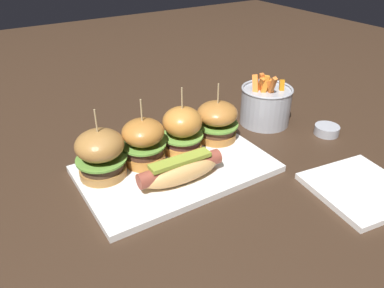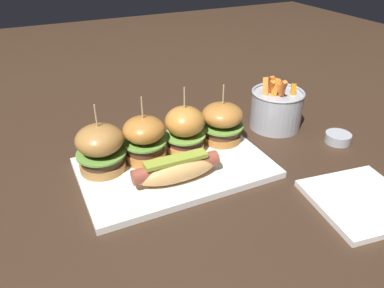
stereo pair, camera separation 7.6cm
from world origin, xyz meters
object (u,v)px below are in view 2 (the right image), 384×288
sauce_ramekin (338,138)px  slider_center_right (185,129)px  slider_far_right (222,122)px  hot_dog (176,169)px  fries_bucket (276,108)px  slider_center_left (144,139)px  side_plate (362,201)px  platter_main (175,168)px  slider_far_left (100,148)px

sauce_ramekin → slider_center_right: bearing=163.9°
slider_far_right → sauce_ramekin: bearing=-22.7°
slider_center_right → slider_far_right: bearing=3.3°
hot_dog → fries_bucket: (0.32, 0.12, 0.01)m
hot_dog → slider_center_left: bearing=106.5°
slider_far_right → slider_center_left: bearing=-179.1°
slider_center_right → slider_far_right: 0.09m
hot_dog → sauce_ramekin: (0.41, -0.01, -0.03)m
fries_bucket → side_plate: 0.32m
platter_main → side_plate: 0.36m
slider_far_right → sauce_ramekin: 0.28m
slider_far_right → side_plate: size_ratio=0.77×
fries_bucket → platter_main: bearing=-166.3°
side_plate → sauce_ramekin: bearing=56.4°
hot_dog → slider_center_right: 0.11m
slider_center_right → side_plate: slider_center_right is taller
sauce_ramekin → hot_dog: bearing=179.1°
hot_dog → sauce_ramekin: size_ratio=2.94×
slider_far_right → fries_bucket: size_ratio=0.98×
platter_main → slider_far_left: (-0.14, 0.05, 0.06)m
platter_main → hot_dog: (-0.02, -0.05, 0.03)m
hot_dog → slider_far_right: slider_far_right is taller
fries_bucket → slider_center_left: bearing=-175.8°
fries_bucket → slider_far_right: bearing=-172.1°
slider_center_right → fries_bucket: size_ratio=1.07×
slider_center_right → side_plate: (0.22, -0.29, -0.06)m
slider_center_right → fries_bucket: slider_center_right is taller
sauce_ramekin → side_plate: size_ratio=0.34×
platter_main → sauce_ramekin: 0.39m
platter_main → slider_center_left: 0.09m
slider_far_right → hot_dog: bearing=-147.3°
hot_dog → slider_far_right: 0.18m
hot_dog → slider_far_left: (-0.12, 0.10, 0.02)m
slider_center_right → slider_far_right: slider_center_right is taller
hot_dog → slider_center_right: slider_center_right is taller
slider_far_left → slider_center_right: (0.18, -0.00, 0.00)m
slider_center_right → side_plate: bearing=-52.8°
slider_center_left → slider_far_right: slider_center_left is taller
slider_far_right → slider_far_left: bearing=-179.7°
slider_far_right → slider_center_right: bearing=-176.7°
slider_center_left → side_plate: bearing=-43.3°
platter_main → hot_dog: bearing=-110.4°
slider_far_right → side_plate: slider_far_right is taller
sauce_ramekin → fries_bucket: bearing=123.8°
platter_main → slider_far_left: 0.16m
hot_dog → platter_main: bearing=69.6°
slider_center_right → sauce_ramekin: bearing=-16.1°
slider_far_right → fries_bucket: bearing=7.9°
slider_center_right → platter_main: bearing=-133.4°
sauce_ramekin → side_plate: bearing=-123.6°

